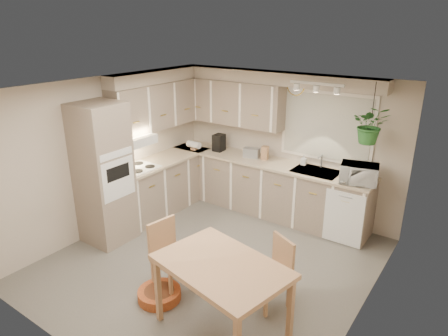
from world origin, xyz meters
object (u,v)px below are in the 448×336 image
(dining_table, at_px, (222,298))
(pet_bed, at_px, (159,294))
(braided_rug, at_px, (212,257))
(chair_left, at_px, (172,258))
(microwave, at_px, (359,172))
(chair_back, at_px, (270,274))

(dining_table, relative_size, pet_bed, 2.57)
(braided_rug, relative_size, pet_bed, 2.35)
(dining_table, bearing_deg, pet_bed, -179.99)
(chair_left, xyz_separation_m, pet_bed, (-0.02, -0.23, -0.39))
(dining_table, height_order, microwave, microwave)
(chair_left, height_order, microwave, microwave)
(braided_rug, bearing_deg, dining_table, -48.82)
(chair_back, bearing_deg, dining_table, 98.94)
(chair_left, bearing_deg, microwave, 159.64)
(chair_left, distance_m, pet_bed, 0.45)
(dining_table, bearing_deg, chair_left, 165.50)
(chair_back, xyz_separation_m, microwave, (0.31, 2.02, 0.70))
(dining_table, relative_size, chair_left, 1.48)
(chair_left, height_order, braided_rug, chair_left)
(pet_bed, bearing_deg, chair_left, 84.28)
(dining_table, height_order, braided_rug, dining_table)
(dining_table, distance_m, chair_back, 0.71)
(braided_rug, bearing_deg, chair_left, -87.15)
(braided_rug, bearing_deg, pet_bed, -89.00)
(chair_left, bearing_deg, pet_bed, 3.66)
(pet_bed, bearing_deg, dining_table, 0.01)
(dining_table, relative_size, chair_back, 1.59)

